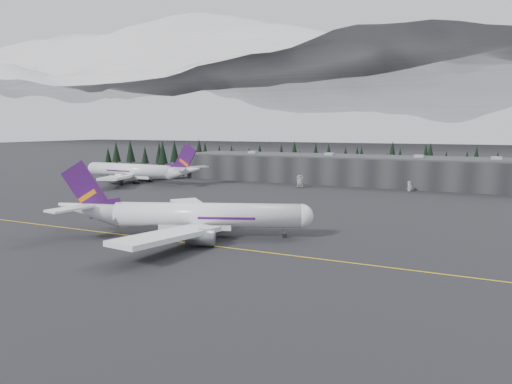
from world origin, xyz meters
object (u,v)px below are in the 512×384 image
at_px(jet_main, 185,215).
at_px(jet_parked, 140,171).
at_px(terminal, 350,169).
at_px(gse_vehicle_b, 410,190).
at_px(gse_vehicle_a, 300,186).

bearing_deg(jet_main, jet_parked, 113.00).
relative_size(terminal, gse_vehicle_b, 37.42).
distance_m(jet_main, jet_parked, 112.56).
bearing_deg(gse_vehicle_a, terminal, 39.64).
xyz_separation_m(jet_main, gse_vehicle_a, (-4.46, 94.08, -4.27)).
bearing_deg(gse_vehicle_a, jet_main, -109.50).
xyz_separation_m(terminal, jet_main, (-10.46, -121.99, -1.26)).
bearing_deg(terminal, jet_parked, -155.16).
height_order(jet_parked, gse_vehicle_b, jet_parked).
xyz_separation_m(jet_main, gse_vehicle_b, (39.27, 102.25, -4.31)).
xyz_separation_m(jet_parked, gse_vehicle_a, (73.75, 13.14, -4.66)).
bearing_deg(gse_vehicle_b, jet_main, -51.20).
relative_size(terminal, jet_main, 2.73).
bearing_deg(gse_vehicle_b, terminal, -154.62).
distance_m(terminal, gse_vehicle_b, 35.36).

